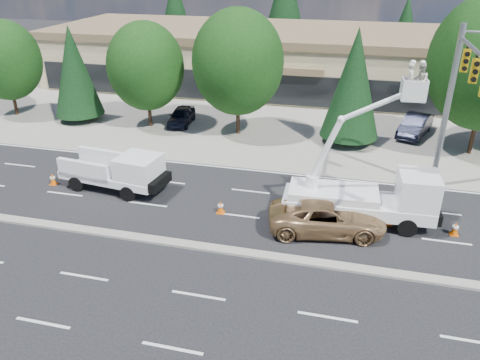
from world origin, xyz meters
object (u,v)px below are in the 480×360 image
(bucket_truck, at_px, (372,191))
(minivan, at_px, (327,217))
(utility_pickup, at_px, (118,175))
(signal_mast, at_px, (460,93))

(bucket_truck, relative_size, minivan, 1.45)
(minivan, bearing_deg, bucket_truck, -63.20)
(utility_pickup, bearing_deg, minivan, -1.06)
(utility_pickup, distance_m, bucket_truck, 13.69)
(signal_mast, bearing_deg, bucket_truck, -142.07)
(utility_pickup, bearing_deg, bucket_truck, 6.03)
(signal_mast, xyz_separation_m, bucket_truck, (-3.61, -2.82, -4.35))
(bucket_truck, height_order, minivan, bucket_truck)
(signal_mast, height_order, utility_pickup, signal_mast)
(bucket_truck, bearing_deg, signal_mast, 35.44)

